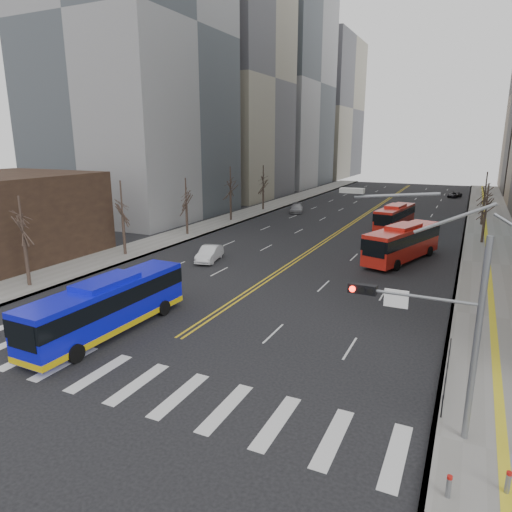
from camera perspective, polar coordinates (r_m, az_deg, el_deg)
ground at (r=23.69m, az=-16.84°, el=-14.41°), size 220.00×220.00×0.00m
sidewalk_right at (r=61.15m, az=27.73°, el=2.26°), size 7.00×130.00×0.15m
sidewalk_left at (r=68.48m, az=-1.93°, el=5.05°), size 5.00×130.00×0.15m
crosswalk at (r=23.69m, az=-16.84°, el=-14.39°), size 26.70×4.00×0.01m
centerline at (r=72.40m, az=13.55°, el=5.11°), size 0.55×100.00×0.01m
office_towers at (r=85.74m, az=16.71°, el=22.37°), size 83.00×134.00×58.00m
signal_mast at (r=18.20m, az=21.60°, el=-6.96°), size 5.37×0.37×9.39m
pedestrian_railing at (r=23.46m, az=22.77°, el=-12.98°), size 0.06×6.06×1.02m
bollards at (r=18.37m, az=28.13°, el=-22.82°), size 2.87×3.17×0.78m
street_trees at (r=54.50m, az=1.76°, el=7.74°), size 35.20×47.20×7.60m
blue_bus at (r=28.28m, az=-18.01°, el=-5.81°), size 2.83×11.44×3.33m
red_bus_near at (r=44.93m, az=17.85°, el=1.82°), size 5.74×11.17×3.47m
red_bus_far at (r=60.31m, az=16.97°, el=4.82°), size 3.66×10.32×3.23m
car_white at (r=43.19m, az=-5.83°, el=0.31°), size 2.43×4.60×1.44m
car_dark_mid at (r=48.48m, az=15.18°, el=1.43°), size 1.78×4.25×1.44m
car_silver at (r=72.25m, az=5.08°, el=5.97°), size 3.15×4.93×1.33m
car_dark_far at (r=98.99m, az=23.58°, el=7.02°), size 2.85×4.17×1.06m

